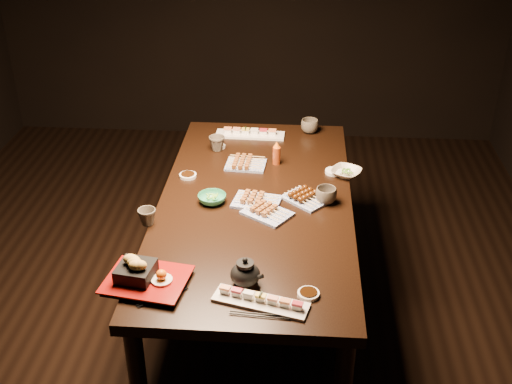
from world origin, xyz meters
TOP-DOWN VIEW (x-y plane):
  - ground at (0.00, 0.00)m, footprint 5.00×5.00m
  - dining_table at (0.21, 0.08)m, footprint 1.28×1.95m
  - sushi_platter_near at (0.29, -0.66)m, footprint 0.37×0.19m
  - sushi_platter_far at (0.13, 0.81)m, footprint 0.39×0.12m
  - yakitori_plate_center at (0.22, 0.06)m, footprint 0.24×0.19m
  - yakitori_plate_right at (0.28, -0.04)m, footprint 0.25×0.24m
  - yakitori_plate_left at (0.14, 0.43)m, footprint 0.21×0.16m
  - tsukune_plate at (0.45, 0.10)m, footprint 0.24×0.24m
  - edamame_bowl_green at (0.01, 0.05)m, footprint 0.13×0.13m
  - edamame_bowl_cream at (0.65, 0.36)m, footprint 0.19×0.19m
  - tempura_tray at (-0.15, -0.58)m, footprint 0.34×0.29m
  - teacup_near_left at (-0.24, -0.15)m, footprint 0.09×0.09m
  - teacup_mid_right at (0.54, 0.09)m, footprint 0.11×0.11m
  - teacup_far_left at (-0.03, 0.61)m, footprint 0.09×0.09m
  - teacup_far_right at (0.47, 0.88)m, footprint 0.14×0.14m
  - teapot at (0.22, -0.55)m, footprint 0.18×0.18m
  - condiment_bottle at (0.30, 0.47)m, footprint 0.06×0.06m
  - sauce_dish_west at (-0.14, 0.29)m, footprint 0.10×0.10m
  - sauce_dish_east at (0.59, 0.39)m, footprint 0.10×0.10m
  - sauce_dish_se at (0.46, -0.60)m, footprint 0.11×0.11m
  - sauce_dish_nw at (-0.03, 0.65)m, footprint 0.09×0.09m
  - chopsticks_near at (-0.08, -0.66)m, footprint 0.18×0.14m
  - chopsticks_se at (0.29, -0.73)m, footprint 0.22×0.04m

SIDE VIEW (x-z plane):
  - ground at x=0.00m, z-range 0.00..0.00m
  - dining_table at x=0.21m, z-range 0.00..0.75m
  - chopsticks_near at x=-0.08m, z-range 0.75..0.76m
  - chopsticks_se at x=0.29m, z-range 0.75..0.76m
  - sauce_dish_nw at x=-0.03m, z-range 0.75..0.76m
  - sauce_dish_se at x=0.46m, z-range 0.75..0.76m
  - sauce_dish_west at x=-0.14m, z-range 0.75..0.77m
  - sauce_dish_east at x=0.59m, z-range 0.75..0.77m
  - edamame_bowl_cream at x=0.65m, z-range 0.75..0.79m
  - edamame_bowl_green at x=0.01m, z-range 0.75..0.79m
  - sushi_platter_near at x=0.29m, z-range 0.75..0.79m
  - sushi_platter_far at x=0.13m, z-range 0.75..0.80m
  - tsukune_plate at x=0.45m, z-range 0.75..0.80m
  - yakitori_plate_left at x=0.14m, z-range 0.75..0.80m
  - yakitori_plate_right at x=0.28m, z-range 0.75..0.80m
  - yakitori_plate_center at x=0.22m, z-range 0.75..0.80m
  - teacup_near_left at x=-0.24m, z-range 0.75..0.82m
  - teacup_mid_right at x=0.54m, z-range 0.75..0.83m
  - teacup_far_right at x=0.47m, z-range 0.75..0.83m
  - teacup_far_left at x=-0.03m, z-range 0.75..0.83m
  - tempura_tray at x=-0.15m, z-range 0.75..0.86m
  - teapot at x=0.22m, z-range 0.75..0.87m
  - condiment_bottle at x=0.30m, z-range 0.75..0.88m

